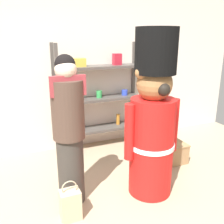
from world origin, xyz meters
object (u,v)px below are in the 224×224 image
at_px(teddy_bear_guard, 153,121).
at_px(display_crate, 170,152).
at_px(merchandise_shelf, 99,96).
at_px(person_shopper, 69,130).
at_px(shopping_bag, 70,204).

distance_m(teddy_bear_guard, display_crate, 1.11).
height_order(merchandise_shelf, display_crate, merchandise_shelf).
xyz_separation_m(teddy_bear_guard, person_shopper, (-0.88, 0.19, -0.04)).
relative_size(teddy_bear_guard, display_crate, 4.52).
relative_size(merchandise_shelf, shopping_bag, 3.94).
distance_m(shopping_bag, display_crate, 1.74).
height_order(merchandise_shelf, teddy_bear_guard, teddy_bear_guard).
bearing_deg(person_shopper, display_crate, 11.81).
relative_size(merchandise_shelf, display_crate, 4.10).
relative_size(teddy_bear_guard, shopping_bag, 4.35).
height_order(teddy_bear_guard, person_shopper, teddy_bear_guard).
relative_size(teddy_bear_guard, person_shopper, 1.16).
bearing_deg(shopping_bag, merchandise_shelf, 60.05).
height_order(teddy_bear_guard, shopping_bag, teddy_bear_guard).
xyz_separation_m(person_shopper, shopping_bag, (-0.09, -0.29, -0.67)).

